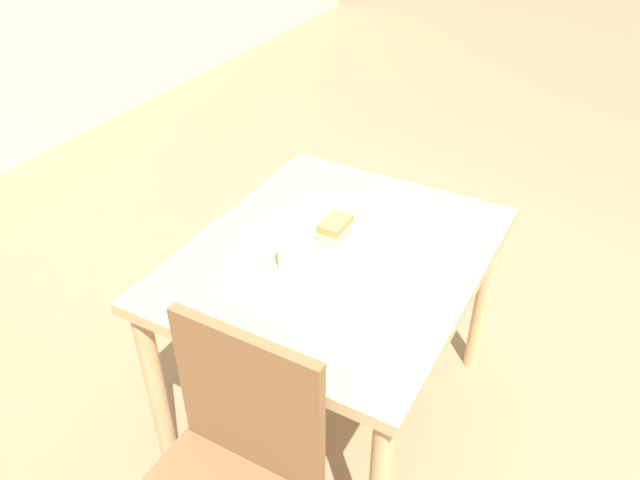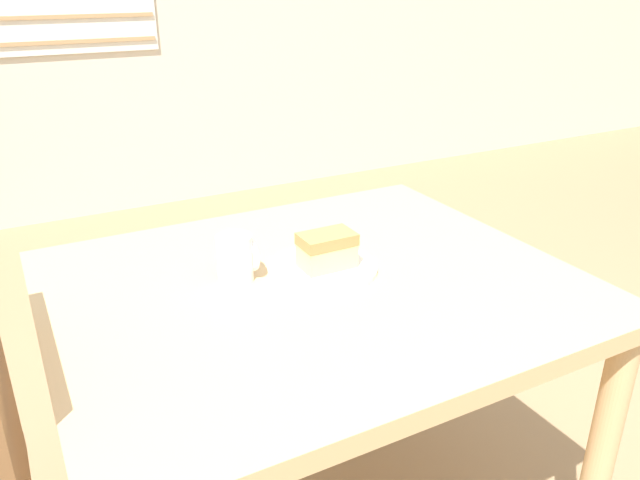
# 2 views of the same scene
# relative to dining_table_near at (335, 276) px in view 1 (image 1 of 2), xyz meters

# --- Properties ---
(ground_plane) EXTENTS (14.00, 14.00, 0.00)m
(ground_plane) POSITION_rel_dining_table_near_xyz_m (0.10, -0.35, -0.63)
(ground_plane) COLOR #997A56
(dining_table_near) EXTENTS (1.05, 0.88, 0.73)m
(dining_table_near) POSITION_rel_dining_table_near_xyz_m (0.00, 0.00, 0.00)
(dining_table_near) COLOR tan
(dining_table_near) RESTS_ON ground_plane
(plate) EXTENTS (0.23, 0.23, 0.01)m
(plate) POSITION_rel_dining_table_near_xyz_m (0.04, 0.03, 0.10)
(plate) COLOR white
(plate) RESTS_ON dining_table_near
(cake_slice) EXTENTS (0.11, 0.07, 0.07)m
(cake_slice) POSITION_rel_dining_table_near_xyz_m (0.04, 0.03, 0.15)
(cake_slice) COLOR #E0C67F
(cake_slice) RESTS_ON plate
(coffee_mug) EXTENTS (0.08, 0.07, 0.10)m
(coffee_mug) POSITION_rel_dining_table_near_xyz_m (-0.14, 0.08, 0.15)
(coffee_mug) COLOR white
(coffee_mug) RESTS_ON dining_table_near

